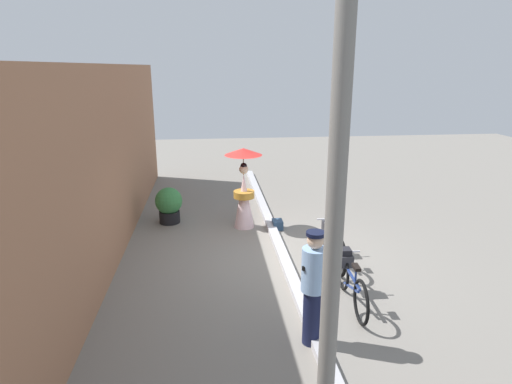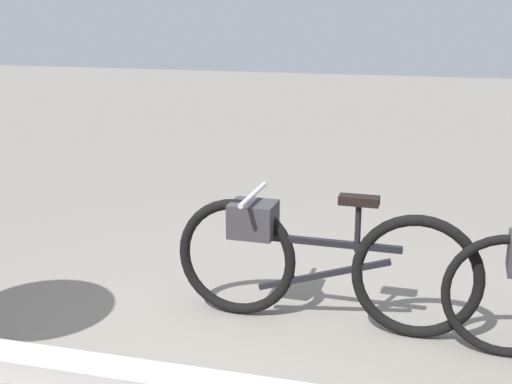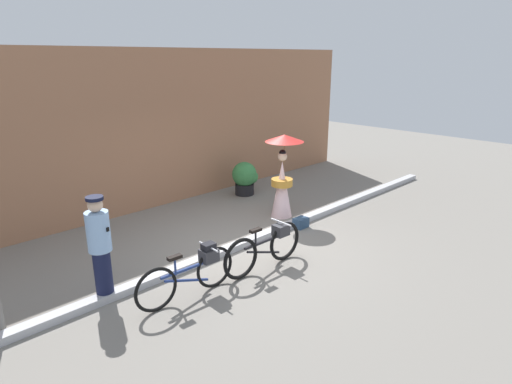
{
  "view_description": "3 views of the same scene",
  "coord_description": "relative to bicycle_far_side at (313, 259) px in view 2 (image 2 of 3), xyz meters",
  "views": [
    {
      "loc": [
        -7.81,
        1.4,
        3.69
      ],
      "look_at": [
        0.61,
        0.47,
        1.21
      ],
      "focal_mm": 30.09,
      "sensor_mm": 36.0,
      "label": 1
    },
    {
      "loc": [
        -0.9,
        2.61,
        1.82
      ],
      "look_at": [
        -0.29,
        0.31,
        1.14
      ],
      "focal_mm": 46.93,
      "sensor_mm": 36.0,
      "label": 2
    },
    {
      "loc": [
        -5.19,
        -5.69,
        3.55
      ],
      "look_at": [
        0.69,
        0.34,
        0.89
      ],
      "focal_mm": 30.23,
      "sensor_mm": 36.0,
      "label": 3
    }
  ],
  "objects": [
    {
      "name": "bicycle_far_side",
      "position": [
        0.0,
        0.0,
        0.0
      ],
      "size": [
        1.77,
        0.48,
        0.8
      ],
      "color": "black",
      "rests_on": "ground_plane"
    }
  ]
}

